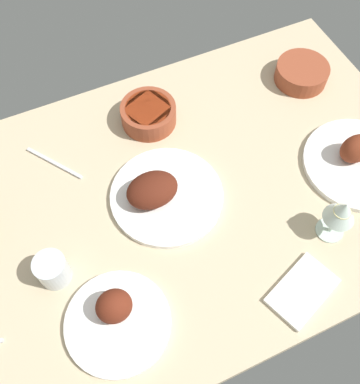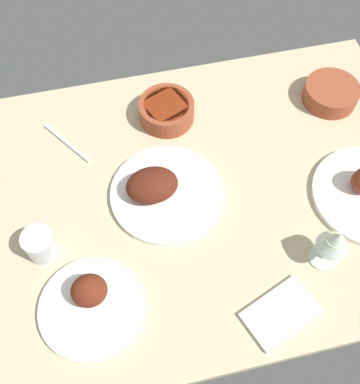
{
  "view_description": "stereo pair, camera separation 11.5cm",
  "coord_description": "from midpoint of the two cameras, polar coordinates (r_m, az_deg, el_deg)",
  "views": [
    {
      "loc": [
        23.78,
        52.15,
        105.53
      ],
      "look_at": [
        0.0,
        0.0,
        6.0
      ],
      "focal_mm": 41.39,
      "sensor_mm": 36.0,
      "label": 1
    },
    {
      "loc": [
        12.92,
        55.84,
        105.53
      ],
      "look_at": [
        0.0,
        0.0,
        6.0
      ],
      "focal_mm": 41.39,
      "sensor_mm": 36.0,
      "label": 2
    }
  ],
  "objects": [
    {
      "name": "dining_table",
      "position": [
        1.18,
        2.77,
        -1.21
      ],
      "size": [
        140.0,
        90.0,
        4.0
      ],
      "primitive_type": "cube",
      "color": "#C6B28E",
      "rests_on": "ground"
    },
    {
      "name": "plate_far_side",
      "position": [
        1.14,
        0.34,
        0.02
      ],
      "size": [
        29.59,
        29.59,
        8.77
      ],
      "color": "white",
      "rests_on": "dining_table"
    },
    {
      "name": "plate_center_main",
      "position": [
        1.04,
        -8.31,
        -14.14
      ],
      "size": [
        24.05,
        24.05,
        8.89
      ],
      "color": "white",
      "rests_on": "dining_table"
    },
    {
      "name": "bowl_pasta",
      "position": [
        1.43,
        21.13,
        11.65
      ],
      "size": [
        15.98,
        15.98,
        5.41
      ],
      "color": "brown",
      "rests_on": "dining_table"
    },
    {
      "name": "bowl_sauce",
      "position": [
        1.29,
        0.84,
        10.3
      ],
      "size": [
        15.83,
        15.83,
        6.08
      ],
      "color": "brown",
      "rests_on": "dining_table"
    },
    {
      "name": "wine_glass",
      "position": [
        1.08,
        22.29,
        -6.22
      ],
      "size": [
        7.6,
        7.6,
        14.0
      ],
      "color": "silver",
      "rests_on": "dining_table"
    },
    {
      "name": "water_tumbler",
      "position": [
        1.09,
        -14.72,
        -6.82
      ],
      "size": [
        7.63,
        7.63,
        7.95
      ],
      "primitive_type": "cylinder",
      "color": "silver",
      "rests_on": "dining_table"
    },
    {
      "name": "folded_napkin",
      "position": [
        1.08,
        15.92,
        -15.04
      ],
      "size": [
        19.1,
        15.35,
        1.2
      ],
      "primitive_type": "cube",
      "rotation": [
        0.0,
        0.0,
        0.36
      ],
      "color": "white",
      "rests_on": "dining_table"
    },
    {
      "name": "spoon_loose",
      "position": [
        1.28,
        -11.87,
        5.96
      ],
      "size": [
        11.44,
        15.77,
        0.8
      ],
      "primitive_type": "cube",
      "rotation": [
        0.0,
        0.0,
        5.32
      ],
      "color": "silver",
      "rests_on": "dining_table"
    }
  ]
}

